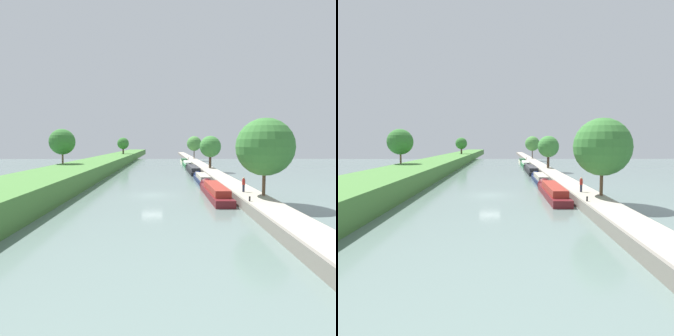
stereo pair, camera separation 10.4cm
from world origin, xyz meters
TOP-DOWN VIEW (x-y plane):
  - ground_plane at (0.00, 0.00)m, footprint 160.00×160.00m
  - left_grassy_bank at (-13.67, 0.00)m, footprint 8.90×260.00m
  - right_towpath at (10.77, 0.00)m, footprint 3.10×260.00m
  - stone_quay at (9.10, 0.00)m, footprint 0.25×260.00m
  - narrowboat_maroon at (7.52, -0.81)m, footprint 2.02×13.66m
  - narrowboat_navy at (7.69, 12.31)m, footprint 1.89×11.75m
  - narrowboat_black at (7.70, 28.41)m, footprint 2.16×16.82m
  - narrowboat_green at (7.69, 44.91)m, footprint 1.91×13.47m
  - narrowboat_cream at (7.69, 58.21)m, footprint 1.90×10.80m
  - tree_rightbank_near at (11.85, -5.60)m, footprint 5.95×5.95m
  - tree_rightbank_midnear at (11.47, 28.23)m, footprint 4.63×4.63m
  - tree_rightbank_midfar at (11.82, 67.08)m, footprint 5.10×5.10m
  - tree_leftbank_downstream at (-12.94, 67.19)m, footprint 4.04×4.04m
  - tree_leftbank_upstream at (-17.43, 19.10)m, footprint 4.75×4.75m
  - person_walking at (10.33, -3.46)m, footprint 0.34×0.34m
  - mooring_bollard_near at (9.52, -8.64)m, footprint 0.16×0.16m
  - mooring_bollard_far at (9.52, 63.18)m, footprint 0.16×0.16m

SIDE VIEW (x-z plane):
  - ground_plane at x=0.00m, z-range 0.00..0.00m
  - right_towpath at x=10.77m, z-range 0.00..0.97m
  - stone_quay at x=9.10m, z-range 0.00..1.02m
  - narrowboat_cream at x=7.69m, z-range -0.43..1.50m
  - narrowboat_navy at x=7.69m, z-range -0.42..1.50m
  - narrowboat_green at x=7.69m, z-range -0.37..1.50m
  - narrowboat_black at x=7.70m, z-range -0.48..1.64m
  - narrowboat_maroon at x=7.52m, z-range -0.42..1.70m
  - mooring_bollard_near at x=9.52m, z-range 0.97..1.42m
  - mooring_bollard_far at x=9.52m, z-range 0.97..1.42m
  - left_grassy_bank at x=-13.67m, z-range 0.00..2.52m
  - person_walking at x=10.33m, z-range 1.01..2.67m
  - tree_rightbank_midnear at x=11.47m, z-range 2.08..9.00m
  - tree_rightbank_near at x=11.85m, z-range 2.00..10.01m
  - tree_rightbank_midfar at x=11.82m, z-range 2.23..9.88m
  - tree_leftbank_downstream at x=-12.94m, z-range 3.29..8.93m
  - tree_leftbank_upstream at x=-17.43m, z-range 3.36..9.80m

